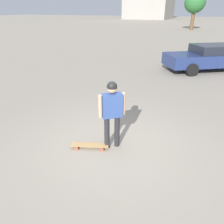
% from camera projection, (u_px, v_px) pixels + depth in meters
% --- Properties ---
extents(ground_plane, '(220.00, 220.00, 0.00)m').
position_uv_depth(ground_plane, '(112.00, 146.00, 5.26)').
color(ground_plane, gray).
extents(person, '(0.49, 0.44, 1.62)m').
position_uv_depth(person, '(112.00, 108.00, 4.84)').
color(person, '#262628').
rests_on(person, ground_plane).
extents(skateboard, '(0.90, 0.50, 0.09)m').
position_uv_depth(skateboard, '(90.00, 145.00, 5.17)').
color(skateboard, tan).
rests_on(skateboard, ground_plane).
extents(car_parked_near, '(4.90, 4.15, 1.34)m').
position_uv_depth(car_parked_near, '(211.00, 57.00, 11.49)').
color(car_parked_near, navy).
rests_on(car_parked_near, ground_plane).
extents(tree_distant, '(3.16, 3.16, 5.55)m').
position_uv_depth(tree_distant, '(195.00, 3.00, 32.94)').
color(tree_distant, brown).
rests_on(tree_distant, ground_plane).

